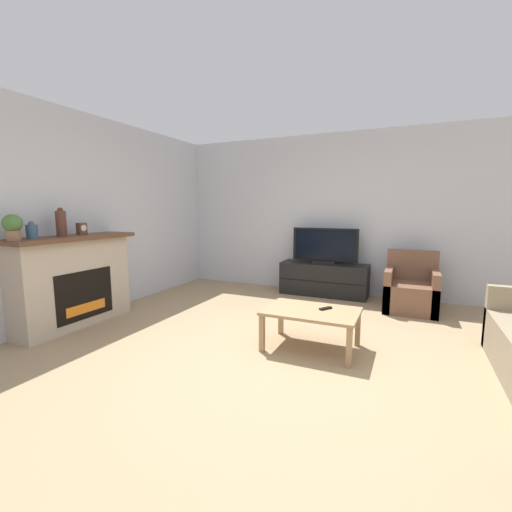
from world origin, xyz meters
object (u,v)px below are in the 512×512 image
tv (325,247)px  coffee_table (311,315)px  potted_plant (13,226)px  remote (326,308)px  fireplace (73,280)px  mantel_vase_left (32,231)px  tv_stand (324,279)px  mantel_vase_centre_left (61,223)px  mantel_clock (82,229)px  armchair (411,291)px

tv → coffee_table: bearing=-79.9°
potted_plant → coffee_table: bearing=22.2°
tv → remote: bearing=-76.3°
fireplace → mantel_vase_left: (0.02, -0.46, 0.64)m
fireplace → coffee_table: fireplace is taller
potted_plant → tv: potted_plant is taller
mantel_vase_left → tv_stand: (2.46, 3.24, -0.94)m
tv → coffee_table: tv is taller
mantel_vase_centre_left → coffee_table: 3.07m
fireplace → mantel_vase_centre_left: bearing=-81.7°
tv_stand → remote: (0.53, -2.18, 0.15)m
mantel_clock → remote: (2.99, 0.44, -0.78)m
mantel_clock → tv: (2.46, 2.62, -0.38)m
mantel_vase_centre_left → remote: bearing=13.3°
mantel_vase_centre_left → tv: 3.82m
tv → fireplace: bearing=-131.8°
armchair → remote: bearing=-113.5°
potted_plant → remote: (2.99, 1.25, -0.85)m
mantel_vase_centre_left → potted_plant: bearing=-90.0°
mantel_vase_left → armchair: (3.80, 2.91, -0.93)m
potted_plant → tv: size_ratio=0.25×
potted_plant → remote: 3.35m
mantel_vase_left → tv: bearing=52.8°
mantel_vase_left → mantel_vase_centre_left: size_ratio=0.57×
armchair → coffee_table: size_ratio=0.88×
potted_plant → tv_stand: bearing=54.4°
remote → mantel_vase_left: bearing=-126.5°
mantel_vase_left → remote: mantel_vase_left is taller
tv_stand → armchair: (1.34, -0.33, 0.01)m
mantel_vase_centre_left → armchair: size_ratio=0.41×
mantel_clock → tv_stand: mantel_clock is taller
potted_plant → armchair: (3.80, 3.11, -1.00)m
mantel_vase_centre_left → armchair: (3.80, 2.57, -1.01)m
fireplace → mantel_vase_centre_left: mantel_vase_centre_left is taller
mantel_vase_left → armchair: size_ratio=0.23×
tv → coffee_table: size_ratio=1.14×
coffee_table → remote: size_ratio=6.48×
fireplace → tv_stand: 3.73m
mantel_vase_left → remote: (2.99, 1.06, -0.79)m
tv_stand → coffee_table: (0.40, -2.27, 0.09)m
mantel_vase_left → potted_plant: 0.20m
fireplace → coffee_table: bearing=10.1°
potted_plant → mantel_vase_centre_left: bearing=90.0°
mantel_vase_centre_left → mantel_clock: mantel_vase_centre_left is taller
fireplace → coffee_table: (2.88, 0.51, -0.21)m
mantel_clock → armchair: 4.53m
tv_stand → armchair: bearing=-13.7°
tv_stand → fireplace: bearing=-131.7°
potted_plant → remote: bearing=22.7°
mantel_clock → potted_plant: bearing=-90.1°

